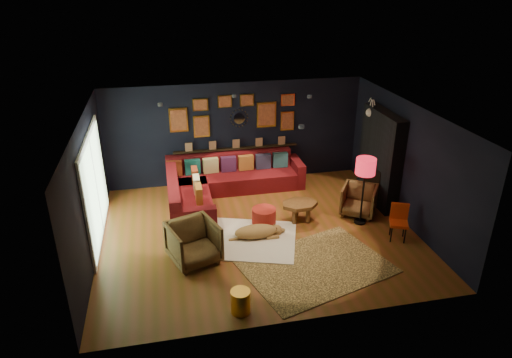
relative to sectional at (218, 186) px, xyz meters
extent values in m
plane|color=brown|center=(0.61, -1.81, -0.32)|extent=(6.50, 6.50, 0.00)
plane|color=black|center=(0.61, 0.94, 0.98)|extent=(6.50, 0.00, 6.50)
plane|color=black|center=(0.61, -4.56, 0.98)|extent=(6.50, 0.00, 6.50)
plane|color=black|center=(-2.64, -1.81, 0.98)|extent=(0.00, 5.50, 5.50)
plane|color=black|center=(3.86, -1.81, 0.98)|extent=(0.00, 5.50, 5.50)
plane|color=white|center=(0.61, -1.81, 2.28)|extent=(6.50, 6.50, 0.00)
cube|color=maroon|center=(0.41, 0.44, -0.11)|extent=(3.20, 0.95, 0.42)
cube|color=maroon|center=(0.41, 0.80, 0.31)|extent=(3.20, 0.24, 0.46)
cube|color=maroon|center=(2.11, 0.44, 0.00)|extent=(0.22, 0.95, 0.64)
cube|color=maroon|center=(-0.71, -0.66, -0.11)|extent=(0.95, 2.20, 0.42)
cube|color=maroon|center=(-1.07, -0.66, 0.31)|extent=(0.24, 2.20, 0.46)
cube|color=maroon|center=(-0.71, -1.66, 0.00)|extent=(0.95, 0.22, 0.64)
cube|color=#9D3C1C|center=(-0.99, 0.59, 0.30)|extent=(0.38, 0.14, 0.38)
cube|color=#1C726F|center=(-0.54, 0.59, 0.30)|extent=(0.38, 0.14, 0.38)
cube|color=#D6C580|center=(-0.09, 0.59, 0.30)|extent=(0.38, 0.14, 0.38)
cube|color=#4A214E|center=(0.36, 0.59, 0.30)|extent=(0.38, 0.14, 0.38)
cube|color=#B96E2E|center=(0.81, 0.59, 0.30)|extent=(0.38, 0.14, 0.38)
cube|color=#2F2F4F|center=(1.26, 0.59, 0.30)|extent=(0.38, 0.14, 0.38)
cube|color=#2B5865|center=(1.71, 0.59, 0.30)|extent=(0.38, 0.14, 0.38)
cube|color=maroon|center=(-0.53, 0.04, 0.30)|extent=(0.14, 0.38, 0.38)
cube|color=#F2ECB9|center=(-0.53, -0.46, 0.30)|extent=(0.14, 0.38, 0.38)
cube|color=#C4752A|center=(-0.53, -0.96, 0.30)|extent=(0.14, 0.38, 0.38)
cube|color=black|center=(0.61, 0.87, 0.60)|extent=(3.20, 0.12, 0.04)
cube|color=gold|center=(-0.79, 0.91, 1.43)|extent=(0.45, 0.03, 0.60)
cube|color=#B76034|center=(-0.79, 0.89, 1.43)|extent=(0.38, 0.01, 0.51)
cube|color=gold|center=(-0.24, 0.91, 1.23)|extent=(0.40, 0.03, 0.55)
cube|color=#B76034|center=(-0.24, 0.89, 1.23)|extent=(0.34, 0.01, 0.47)
cube|color=gold|center=(-0.24, 0.91, 1.78)|extent=(0.38, 0.03, 0.30)
cube|color=#B76034|center=(-0.24, 0.89, 1.78)|extent=(0.32, 0.01, 0.25)
cube|color=gold|center=(1.41, 0.91, 1.43)|extent=(0.50, 0.03, 0.65)
cube|color=#B76034|center=(1.41, 0.89, 1.43)|extent=(0.42, 0.01, 0.55)
cube|color=gold|center=(1.96, 0.91, 1.23)|extent=(0.35, 0.03, 0.50)
cube|color=#B76034|center=(1.96, 0.89, 1.23)|extent=(0.30, 0.01, 0.42)
cube|color=gold|center=(1.96, 0.91, 1.78)|extent=(0.35, 0.03, 0.30)
cube|color=#B76034|center=(1.96, 0.89, 1.78)|extent=(0.30, 0.01, 0.25)
cube|color=gold|center=(0.36, 0.91, 1.83)|extent=(0.35, 0.03, 0.30)
cube|color=#B76034|center=(0.36, 0.89, 1.83)|extent=(0.30, 0.01, 0.25)
cube|color=gold|center=(0.91, 0.91, 1.83)|extent=(0.35, 0.03, 0.30)
cube|color=#B76034|center=(0.91, 0.89, 1.83)|extent=(0.30, 0.01, 0.25)
cylinder|color=silver|center=(0.71, 0.91, 1.38)|extent=(0.28, 0.03, 0.28)
cone|color=gold|center=(0.93, 0.91, 1.38)|extent=(0.03, 0.16, 0.03)
cone|color=gold|center=(0.92, 0.91, 1.46)|extent=(0.04, 0.16, 0.04)
cone|color=gold|center=(0.87, 0.91, 1.53)|extent=(0.04, 0.16, 0.04)
cone|color=gold|center=(0.80, 0.91, 1.58)|extent=(0.04, 0.16, 0.04)
cone|color=gold|center=(0.71, 0.91, 1.60)|extent=(0.03, 0.16, 0.03)
cone|color=gold|center=(0.63, 0.91, 1.58)|extent=(0.04, 0.16, 0.04)
cone|color=gold|center=(0.56, 0.91, 1.53)|extent=(0.04, 0.16, 0.04)
cone|color=gold|center=(0.51, 0.91, 1.46)|extent=(0.04, 0.16, 0.04)
cone|color=gold|center=(0.49, 0.91, 1.38)|extent=(0.03, 0.16, 0.03)
cone|color=gold|center=(0.51, 0.91, 1.29)|extent=(0.04, 0.16, 0.04)
cone|color=gold|center=(0.56, 0.91, 1.22)|extent=(0.04, 0.16, 0.04)
cone|color=gold|center=(0.63, 0.91, 1.17)|extent=(0.04, 0.16, 0.04)
cone|color=gold|center=(0.71, 0.91, 1.16)|extent=(0.03, 0.16, 0.03)
cone|color=gold|center=(0.80, 0.91, 1.17)|extent=(0.04, 0.16, 0.04)
cone|color=gold|center=(0.87, 0.91, 1.22)|extent=(0.04, 0.16, 0.04)
cone|color=gold|center=(0.92, 0.91, 1.29)|extent=(0.04, 0.16, 0.04)
cube|color=black|center=(3.71, -0.91, 0.78)|extent=(0.30, 1.60, 2.20)
cube|color=black|center=(3.65, -0.91, 0.13)|extent=(0.20, 0.80, 0.90)
cone|color=white|center=(3.80, -0.41, 1.73)|extent=(0.35, 0.28, 0.28)
sphere|color=white|center=(3.58, -0.41, 1.73)|extent=(0.20, 0.20, 0.20)
cylinder|color=white|center=(3.60, -0.47, 1.90)|extent=(0.02, 0.10, 0.28)
cylinder|color=white|center=(3.60, -0.35, 1.90)|extent=(0.02, 0.10, 0.28)
cube|color=white|center=(-2.61, -1.21, 0.78)|extent=(0.04, 2.80, 2.20)
cube|color=#BEECB4|center=(-2.58, -1.21, 0.78)|extent=(0.01, 2.60, 2.00)
cube|color=white|center=(-2.58, -1.21, 0.78)|extent=(0.02, 0.06, 2.00)
cylinder|color=black|center=(-1.19, -0.61, 2.24)|extent=(0.10, 0.10, 0.06)
cylinder|color=black|center=(0.41, -0.21, 2.24)|extent=(0.10, 0.10, 0.06)
cylinder|color=black|center=(2.01, -0.61, 2.24)|extent=(0.10, 0.10, 0.06)
cylinder|color=black|center=(1.21, -2.61, 2.24)|extent=(0.10, 0.10, 0.06)
cube|color=white|center=(0.21, -2.01, -0.31)|extent=(2.61, 2.23, 0.03)
cube|color=#DCB363|center=(1.41, -3.22, -0.32)|extent=(3.05, 2.55, 0.01)
cylinder|color=brown|center=(1.46, -1.63, -0.13)|extent=(0.10, 0.10, 0.33)
cylinder|color=brown|center=(1.77, -1.63, -0.13)|extent=(0.10, 0.10, 0.33)
cylinder|color=brown|center=(1.61, -1.27, -0.13)|extent=(0.10, 0.10, 0.33)
cylinder|color=maroon|center=(0.81, -1.48, -0.12)|extent=(0.52, 0.52, 0.34)
imported|color=#AB773F|center=(-0.79, -2.56, 0.12)|extent=(1.07, 1.04, 0.88)
imported|color=#AB773F|center=(3.02, -1.46, 0.05)|extent=(0.98, 0.97, 0.75)
cylinder|color=gold|center=(-0.18, -4.16, -0.12)|extent=(0.32, 0.32, 0.40)
cylinder|color=black|center=(3.19, -2.72, -0.14)|extent=(0.03, 0.03, 0.37)
cylinder|color=black|center=(3.43, -2.83, -0.14)|extent=(0.03, 0.03, 0.37)
cylinder|color=black|center=(3.30, -2.48, -0.14)|extent=(0.03, 0.03, 0.37)
cylinder|color=black|center=(3.54, -2.58, -0.14)|extent=(0.03, 0.03, 0.37)
cube|color=red|center=(3.36, -2.65, 0.05)|extent=(0.47, 0.47, 0.06)
cube|color=red|center=(3.42, -2.52, 0.26)|extent=(0.35, 0.19, 0.36)
cylinder|color=black|center=(2.90, -1.86, -0.30)|extent=(0.26, 0.26, 0.04)
cylinder|color=black|center=(2.90, -1.86, 0.33)|extent=(0.04, 0.04, 1.23)
cylinder|color=red|center=(2.90, -1.86, 1.02)|extent=(0.42, 0.42, 0.35)
camera|label=1|loc=(-1.15, -9.94, 4.71)|focal=32.00mm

